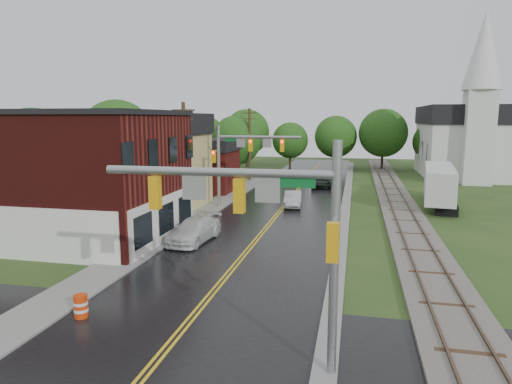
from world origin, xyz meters
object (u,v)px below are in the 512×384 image
(utility_pole_b, at_px, (185,158))
(sedan_silver, at_px, (293,199))
(tree_left_c, at_px, (184,146))
(tree_left_e, at_px, (237,141))
(pickup_white, at_px, (194,230))
(tree_left_b, at_px, (118,138))
(suv_dark, at_px, (323,182))
(construction_barrel, at_px, (81,306))
(church, at_px, (465,133))
(brick_building, at_px, (63,175))
(utility_pole_c, at_px, (250,143))
(traffic_signal_near, at_px, (264,214))
(semi_trailer, at_px, (439,183))
(tree_left_a, at_px, (36,151))
(traffic_signal_far, at_px, (242,151))

(utility_pole_b, xyz_separation_m, sedan_silver, (7.60, 6.44, -4.03))
(tree_left_c, bearing_deg, tree_left_e, 50.19)
(tree_left_e, relative_size, pickup_white, 1.61)
(utility_pole_b, height_order, tree_left_b, tree_left_b)
(suv_dark, relative_size, construction_barrel, 5.07)
(church, relative_size, sedan_silver, 4.78)
(brick_building, relative_size, tree_left_b, 1.48)
(utility_pole_c, height_order, tree_left_e, utility_pole_c)
(traffic_signal_near, bearing_deg, tree_left_c, 114.56)
(semi_trailer, bearing_deg, suv_dark, 140.67)
(tree_left_c, xyz_separation_m, suv_dark, (16.39, 0.60, -3.85))
(utility_pole_c, bearing_deg, church, 19.97)
(brick_building, height_order, semi_trailer, brick_building)
(traffic_signal_near, distance_m, tree_left_e, 45.59)
(suv_dark, distance_m, construction_barrel, 37.13)
(tree_left_a, distance_m, sedan_silver, 22.11)
(tree_left_b, bearing_deg, brick_building, -72.39)
(traffic_signal_far, relative_size, tree_left_c, 0.96)
(church, relative_size, pickup_white, 3.94)
(brick_building, bearing_deg, tree_left_a, 136.87)
(brick_building, relative_size, traffic_signal_far, 1.95)
(construction_barrel, bearing_deg, traffic_signal_near, -14.46)
(tree_left_a, relative_size, pickup_white, 1.71)
(tree_left_e, xyz_separation_m, sedan_silver, (9.65, -17.45, -4.12))
(brick_building, distance_m, traffic_signal_near, 20.60)
(utility_pole_c, relative_size, sedan_silver, 2.15)
(traffic_signal_near, height_order, sedan_silver, traffic_signal_near)
(suv_dark, bearing_deg, tree_left_c, -176.48)
(traffic_signal_far, bearing_deg, traffic_signal_near, -74.48)
(tree_left_b, bearing_deg, suv_dark, 22.88)
(tree_left_e, distance_m, semi_trailer, 26.64)
(suv_dark, bearing_deg, semi_trailer, -37.93)
(church, relative_size, suv_dark, 4.18)
(tree_left_e, relative_size, suv_dark, 1.71)
(church, bearing_deg, tree_left_a, -141.37)
(utility_pole_b, bearing_deg, construction_barrel, -82.04)
(tree_left_c, distance_m, construction_barrel, 37.37)
(utility_pole_c, bearing_deg, tree_left_e, 137.16)
(traffic_signal_far, height_order, tree_left_a, tree_left_a)
(brick_building, bearing_deg, tree_left_c, 93.14)
(tree_left_b, distance_m, pickup_white, 22.08)
(utility_pole_b, bearing_deg, tree_left_b, 138.14)
(sedan_silver, bearing_deg, church, 47.50)
(brick_building, bearing_deg, tree_left_e, 83.29)
(tree_left_a, distance_m, tree_left_b, 10.22)
(tree_left_e, bearing_deg, brick_building, -96.71)
(traffic_signal_far, bearing_deg, suv_dark, 66.01)
(traffic_signal_near, relative_size, suv_dark, 1.53)
(traffic_signal_far, distance_m, semi_trailer, 17.75)
(church, bearing_deg, tree_left_e, -164.80)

